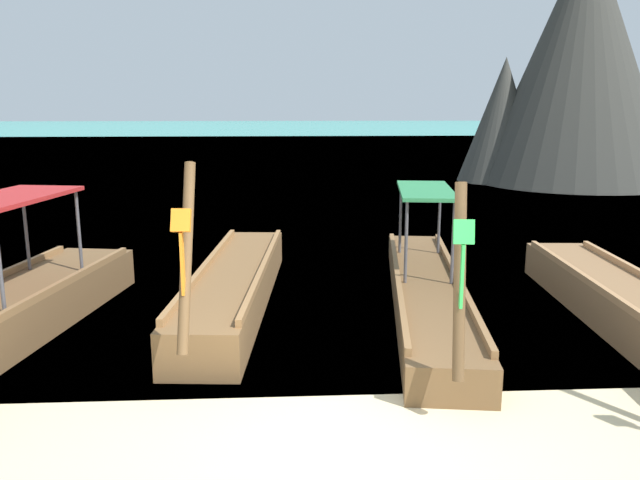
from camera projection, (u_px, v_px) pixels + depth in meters
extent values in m
plane|color=beige|center=(338.00, 443.00, 6.01)|extent=(120.00, 120.00, 0.00)
plane|color=#2DB29E|center=(289.00, 136.00, 65.56)|extent=(120.00, 120.00, 0.00)
cube|color=brown|center=(23.00, 305.00, 8.03)|extent=(1.12, 6.11, 0.10)
cylinder|color=#4C4C51|center=(26.00, 230.00, 9.81)|extent=(0.06, 0.06, 1.27)
cylinder|color=#4C4C51|center=(79.00, 231.00, 9.72)|extent=(0.06, 0.06, 1.27)
cube|color=#AD2323|center=(9.00, 198.00, 8.64)|extent=(1.41, 2.36, 0.06)
cube|color=brown|center=(235.00, 287.00, 10.10)|extent=(1.47, 5.94, 0.60)
cube|color=#996C3F|center=(205.00, 266.00, 10.03)|extent=(0.51, 5.40, 0.10)
cube|color=#996C3F|center=(264.00, 266.00, 10.01)|extent=(0.51, 5.40, 0.10)
cylinder|color=brown|center=(186.00, 257.00, 6.74)|extent=(0.19, 0.86, 1.98)
cube|color=orange|center=(181.00, 220.00, 6.50)|extent=(0.21, 0.16, 0.25)
cube|color=orange|center=(182.00, 264.00, 6.57)|extent=(0.04, 0.08, 0.67)
cube|color=brown|center=(427.00, 294.00, 9.95)|extent=(1.94, 6.90, 0.46)
cube|color=brown|center=(397.00, 276.00, 9.93)|extent=(0.94, 6.23, 0.10)
cube|color=brown|center=(457.00, 278.00, 9.86)|extent=(0.94, 6.23, 0.10)
cylinder|color=brown|center=(460.00, 281.00, 6.31)|extent=(0.20, 0.57, 1.97)
cube|color=green|center=(464.00, 232.00, 6.08)|extent=(0.21, 0.14, 0.25)
cube|color=green|center=(462.00, 276.00, 6.15)|extent=(0.04, 0.08, 0.64)
cylinder|color=#4C4C51|center=(406.00, 242.00, 9.63)|extent=(0.06, 0.06, 1.27)
cylinder|color=#4C4C51|center=(453.00, 243.00, 9.58)|extent=(0.06, 0.06, 1.27)
cylinder|color=#4C4C51|center=(400.00, 219.00, 11.63)|extent=(0.06, 0.06, 1.27)
cylinder|color=#4C4C51|center=(439.00, 219.00, 11.57)|extent=(0.06, 0.06, 1.27)
cube|color=#2D844C|center=(426.00, 190.00, 10.46)|extent=(1.16, 2.34, 0.06)
cube|color=olive|center=(632.00, 312.00, 8.93)|extent=(1.48, 6.47, 0.58)
cube|color=#AF7F52|center=(600.00, 289.00, 8.87)|extent=(0.48, 5.89, 0.10)
cone|color=#383833|center=(581.00, 58.00, 25.04)|extent=(7.68, 7.68, 9.93)
cone|color=#3D3D38|center=(503.00, 120.00, 26.15)|extent=(3.55, 3.55, 5.07)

